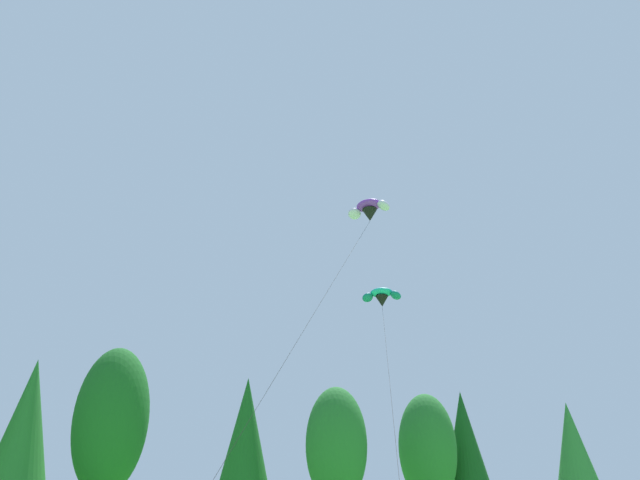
{
  "coord_description": "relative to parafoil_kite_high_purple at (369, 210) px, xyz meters",
  "views": [
    {
      "loc": [
        -4.53,
        3.91,
        2.23
      ],
      "look_at": [
        1.01,
        25.87,
        12.43
      ],
      "focal_mm": 33.68,
      "sensor_mm": 36.0,
      "label": 1
    }
  ],
  "objects": [
    {
      "name": "treeline_tree_d",
      "position": [
        -21.31,
        17.04,
        -11.86
      ],
      "size": [
        4.41,
        4.41,
        12.78
      ],
      "color": "#472D19",
      "rests_on": "ground_plane"
    },
    {
      "name": "treeline_tree_e",
      "position": [
        -15.4,
        17.4,
        -11.35
      ],
      "size": [
        5.6,
        5.6,
        14.07
      ],
      "color": "#472D19",
      "rests_on": "ground_plane"
    },
    {
      "name": "treeline_tree_f",
      "position": [
        -4.81,
        18.96,
        -12.02
      ],
      "size": [
        4.36,
        4.36,
        12.53
      ],
      "color": "#472D19",
      "rests_on": "ground_plane"
    },
    {
      "name": "treeline_tree_g",
      "position": [
        1.98,
        15.48,
        -12.95
      ],
      "size": [
        4.89,
        4.89,
        11.44
      ],
      "color": "#472D19",
      "rests_on": "ground_plane"
    },
    {
      "name": "treeline_tree_h",
      "position": [
        10.52,
        17.23,
        -12.9
      ],
      "size": [
        4.91,
        4.91,
        11.52
      ],
      "color": "#472D19",
      "rests_on": "ground_plane"
    },
    {
      "name": "treeline_tree_i",
      "position": [
        14.79,
        18.73,
        -12.23
      ],
      "size": [
        4.28,
        4.28,
        12.19
      ],
      "color": "#472D19",
      "rests_on": "ground_plane"
    },
    {
      "name": "treeline_tree_j",
      "position": [
        22.0,
        13.47,
        -13.19
      ],
      "size": [
        3.95,
        3.95,
        10.67
      ],
      "color": "#472D19",
      "rests_on": "ground_plane"
    },
    {
      "name": "parafoil_kite_high_purple",
      "position": [
        0.0,
        0.0,
        0.0
      ],
      "size": [
        12.14,
        16.12,
        18.97
      ],
      "color": "purple"
    },
    {
      "name": "parafoil_kite_mid_teal",
      "position": [
        2.03,
        3.85,
        -4.44
      ],
      "size": [
        7.72,
        19.14,
        14.45
      ],
      "color": "teal"
    }
  ]
}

